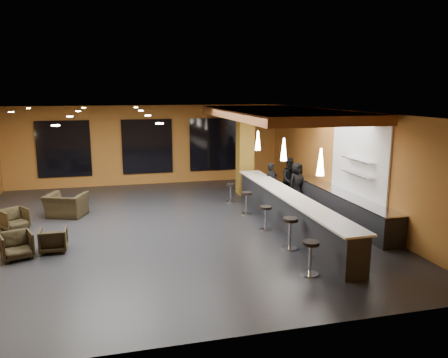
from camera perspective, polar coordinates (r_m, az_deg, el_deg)
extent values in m
cube|color=black|center=(13.73, -7.65, -6.34)|extent=(12.00, 13.00, 0.10)
cube|color=black|center=(13.09, -8.07, 8.83)|extent=(12.00, 13.00, 0.10)
cube|color=#975B21|center=(19.75, -10.01, 4.39)|extent=(12.00, 0.10, 3.50)
cube|color=#975B21|center=(7.02, -1.72, -8.33)|extent=(12.00, 0.10, 3.50)
cube|color=#975B21|center=(15.18, 15.48, 2.05)|extent=(0.10, 13.00, 3.50)
cube|color=brown|center=(15.04, 7.01, 8.46)|extent=(3.60, 8.00, 0.28)
cube|color=black|center=(19.71, -20.20, 3.70)|extent=(2.20, 0.06, 2.40)
cube|color=black|center=(19.65, -9.98, 4.21)|extent=(2.20, 0.06, 2.40)
cube|color=black|center=(20.09, -1.40, 4.53)|extent=(2.20, 0.06, 2.40)
cube|color=white|center=(14.25, 17.19, 2.37)|extent=(0.06, 3.20, 2.40)
cube|color=black|center=(13.53, 8.39, -4.21)|extent=(0.60, 8.00, 1.00)
cube|color=silver|center=(13.40, 8.45, -2.05)|extent=(0.78, 8.10, 0.05)
cube|color=black|center=(14.83, 14.80, -3.35)|extent=(0.70, 6.00, 0.86)
cube|color=silver|center=(14.73, 14.90, -1.64)|extent=(0.72, 6.00, 0.03)
cube|color=silver|center=(14.08, 17.02, 0.62)|extent=(0.30, 1.50, 0.03)
cube|color=silver|center=(14.00, 17.13, 2.43)|extent=(0.30, 1.50, 0.03)
cube|color=brown|center=(17.52, 2.75, 3.67)|extent=(0.60, 0.60, 3.50)
cone|color=white|center=(11.36, 12.51, 2.19)|extent=(0.20, 0.20, 0.70)
cone|color=white|center=(13.61, 7.81, 3.86)|extent=(0.20, 0.20, 0.70)
cone|color=white|center=(15.94, 4.45, 5.04)|extent=(0.20, 0.20, 0.70)
imported|color=black|center=(16.21, 6.22, -0.57)|extent=(0.65, 0.54, 1.53)
imported|color=black|center=(16.73, 8.66, -0.06)|extent=(0.85, 0.69, 1.64)
imported|color=black|center=(16.46, 9.46, -0.49)|extent=(0.87, 0.74, 1.52)
imported|color=black|center=(12.17, -25.47, -7.85)|extent=(0.93, 0.94, 0.67)
imported|color=black|center=(12.32, -21.38, -7.40)|extent=(0.68, 0.70, 0.62)
imported|color=black|center=(14.67, -25.72, -4.73)|extent=(0.97, 0.98, 0.64)
imported|color=black|center=(15.45, -19.93, -3.24)|extent=(1.49, 1.40, 0.78)
cylinder|color=silver|center=(10.40, 11.12, -12.05)|extent=(0.40, 0.40, 0.03)
cylinder|color=silver|center=(10.26, 11.20, -10.23)|extent=(0.07, 0.07, 0.70)
cylinder|color=black|center=(10.13, 11.28, -8.21)|extent=(0.38, 0.38, 0.08)
cylinder|color=silver|center=(11.89, 8.55, -8.89)|extent=(0.43, 0.43, 0.03)
cylinder|color=silver|center=(11.77, 8.61, -7.15)|extent=(0.07, 0.07, 0.75)
cylinder|color=black|center=(11.64, 8.67, -5.26)|extent=(0.41, 0.41, 0.09)
cylinder|color=silver|center=(13.32, 5.44, -6.57)|extent=(0.37, 0.37, 0.03)
cylinder|color=silver|center=(13.23, 5.46, -5.20)|extent=(0.07, 0.07, 0.65)
cylinder|color=black|center=(13.13, 5.49, -3.73)|extent=(0.35, 0.35, 0.07)
cylinder|color=silver|center=(14.93, 2.94, -4.53)|extent=(0.39, 0.39, 0.03)
cylinder|color=silver|center=(14.84, 2.95, -3.24)|extent=(0.07, 0.07, 0.68)
cylinder|color=black|center=(14.75, 2.97, -1.85)|extent=(0.37, 0.37, 0.08)
cylinder|color=silver|center=(16.48, 0.87, -2.99)|extent=(0.36, 0.36, 0.03)
cylinder|color=silver|center=(16.40, 0.87, -1.90)|extent=(0.06, 0.06, 0.63)
cylinder|color=black|center=(16.32, 0.88, -0.74)|extent=(0.34, 0.34, 0.07)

